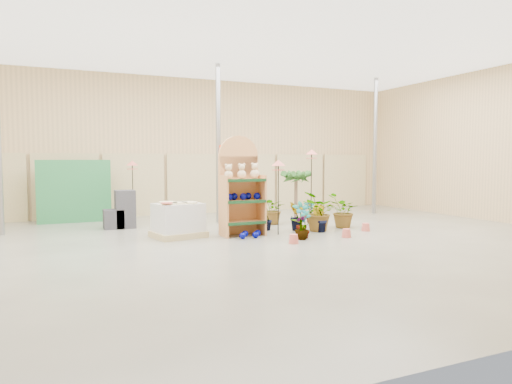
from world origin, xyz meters
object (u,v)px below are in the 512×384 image
display_shelf (240,190)px  bird_table_front (278,165)px  pallet_stack (178,220)px  potted_plant_2 (320,212)px

display_shelf → bird_table_front: display_shelf is taller
bird_table_front → pallet_stack: bearing=164.7°
display_shelf → bird_table_front: 1.08m
potted_plant_2 → bird_table_front: bearing=-178.3°
display_shelf → pallet_stack: 1.63m
pallet_stack → bird_table_front: size_ratio=0.71×
pallet_stack → bird_table_front: bird_table_front is taller
pallet_stack → potted_plant_2: bearing=-21.6°
display_shelf → potted_plant_2: 2.12m
display_shelf → pallet_stack: (-1.46, 0.24, -0.69)m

